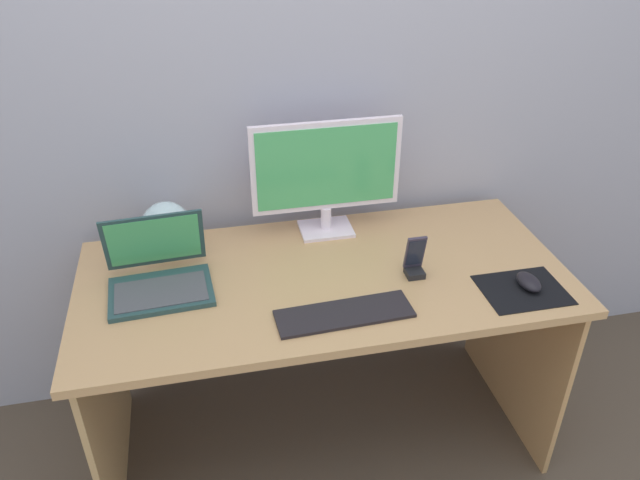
% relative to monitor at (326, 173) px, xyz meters
% --- Properties ---
extents(ground_plane, '(8.00, 8.00, 0.00)m').
position_rel_monitor_xyz_m(ground_plane, '(-0.06, -0.26, -0.95)').
color(ground_plane, '#4E4033').
extents(wall_back, '(6.00, 0.04, 2.50)m').
position_rel_monitor_xyz_m(wall_back, '(-0.06, 0.16, 0.30)').
color(wall_back, '#A5A3B3').
rests_on(wall_back, ground_plane).
extents(desk, '(1.52, 0.71, 0.73)m').
position_rel_monitor_xyz_m(desk, '(-0.06, -0.26, -0.37)').
color(desk, tan).
rests_on(desk, ground_plane).
extents(monitor, '(0.50, 0.14, 0.40)m').
position_rel_monitor_xyz_m(monitor, '(0.00, 0.00, 0.00)').
color(monitor, white).
rests_on(monitor, desk).
extents(laptop, '(0.32, 0.28, 0.21)m').
position_rel_monitor_xyz_m(laptop, '(-0.56, -0.22, -0.18)').
color(laptop, '#264243').
rests_on(laptop, desk).
extents(fishbowl, '(0.17, 0.17, 0.17)m').
position_rel_monitor_xyz_m(fishbowl, '(-0.54, 0.01, -0.14)').
color(fishbowl, silver).
rests_on(fishbowl, desk).
extents(keyboard_external, '(0.40, 0.14, 0.01)m').
position_rel_monitor_xyz_m(keyboard_external, '(-0.05, -0.47, -0.22)').
color(keyboard_external, black).
rests_on(keyboard_external, desk).
extents(mousepad, '(0.25, 0.20, 0.00)m').
position_rel_monitor_xyz_m(mousepad, '(0.50, -0.47, -0.22)').
color(mousepad, black).
rests_on(mousepad, desk).
extents(mouse, '(0.06, 0.10, 0.04)m').
position_rel_monitor_xyz_m(mouse, '(0.52, -0.46, -0.20)').
color(mouse, black).
rests_on(mouse, mousepad).
extents(phone_in_dock, '(0.06, 0.06, 0.14)m').
position_rel_monitor_xyz_m(phone_in_dock, '(0.21, -0.32, -0.17)').
color(phone_in_dock, black).
rests_on(phone_in_dock, desk).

